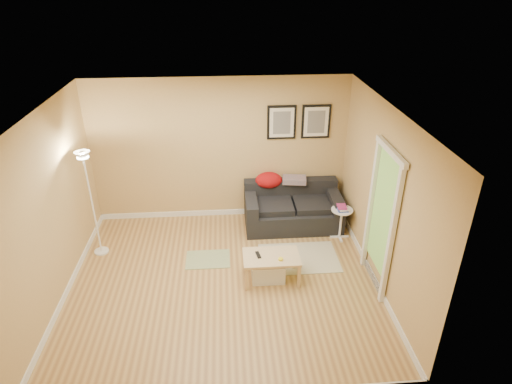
% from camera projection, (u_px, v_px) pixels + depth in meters
% --- Properties ---
extents(floor, '(4.50, 4.50, 0.00)m').
position_uv_depth(floor, '(224.00, 282.00, 6.42)').
color(floor, tan).
rests_on(floor, ground).
extents(ceiling, '(4.50, 4.50, 0.00)m').
position_uv_depth(ceiling, '(216.00, 113.00, 5.22)').
color(ceiling, white).
rests_on(ceiling, wall_back).
extents(wall_back, '(4.50, 0.00, 4.50)m').
position_uv_depth(wall_back, '(220.00, 151.00, 7.59)').
color(wall_back, tan).
rests_on(wall_back, ground).
extents(wall_front, '(4.50, 0.00, 4.50)m').
position_uv_depth(wall_front, '(221.00, 309.00, 4.05)').
color(wall_front, tan).
rests_on(wall_front, ground).
extents(wall_left, '(0.00, 4.00, 4.00)m').
position_uv_depth(wall_left, '(49.00, 212.00, 5.67)').
color(wall_left, tan).
rests_on(wall_left, ground).
extents(wall_right, '(0.00, 4.00, 4.00)m').
position_uv_depth(wall_right, '(383.00, 200.00, 5.98)').
color(wall_right, tan).
rests_on(wall_right, ground).
extents(baseboard_back, '(4.50, 0.02, 0.10)m').
position_uv_depth(baseboard_back, '(223.00, 212.00, 8.16)').
color(baseboard_back, white).
rests_on(baseboard_back, ground).
extents(baseboard_left, '(0.02, 4.00, 0.10)m').
position_uv_depth(baseboard_left, '(69.00, 287.00, 6.24)').
color(baseboard_left, white).
rests_on(baseboard_left, ground).
extents(baseboard_right, '(0.02, 4.00, 0.10)m').
position_uv_depth(baseboard_right, '(371.00, 272.00, 6.55)').
color(baseboard_right, white).
rests_on(baseboard_right, ground).
extents(sofa, '(1.70, 0.90, 0.75)m').
position_uv_depth(sofa, '(293.00, 207.00, 7.69)').
color(sofa, black).
rests_on(sofa, ground).
extents(red_throw, '(0.48, 0.36, 0.28)m').
position_uv_depth(red_throw, '(269.00, 180.00, 7.75)').
color(red_throw, '#AF1013').
rests_on(red_throw, sofa).
extents(plaid_throw, '(0.45, 0.32, 0.10)m').
position_uv_depth(plaid_throw, '(294.00, 180.00, 7.74)').
color(plaid_throw, '#A97562').
rests_on(plaid_throw, sofa).
extents(framed_print_left, '(0.50, 0.04, 0.60)m').
position_uv_depth(framed_print_left, '(282.00, 122.00, 7.41)').
color(framed_print_left, black).
rests_on(framed_print_left, wall_back).
extents(framed_print_right, '(0.50, 0.04, 0.60)m').
position_uv_depth(framed_print_right, '(316.00, 122.00, 7.45)').
color(framed_print_right, black).
rests_on(framed_print_right, wall_back).
extents(area_rug, '(1.25, 0.85, 0.01)m').
position_uv_depth(area_rug, '(299.00, 258.00, 6.94)').
color(area_rug, beige).
rests_on(area_rug, ground).
extents(green_runner, '(0.70, 0.50, 0.01)m').
position_uv_depth(green_runner, '(208.00, 259.00, 6.91)').
color(green_runner, '#668C4C').
rests_on(green_runner, ground).
extents(coffee_table, '(0.93, 0.71, 0.41)m').
position_uv_depth(coffee_table, '(271.00, 267.00, 6.39)').
color(coffee_table, '#D2B380').
rests_on(coffee_table, ground).
extents(remote_control, '(0.08, 0.17, 0.02)m').
position_uv_depth(remote_control, '(258.00, 255.00, 6.31)').
color(remote_control, black).
rests_on(remote_control, coffee_table).
extents(tape_roll, '(0.07, 0.07, 0.03)m').
position_uv_depth(tape_roll, '(281.00, 259.00, 6.21)').
color(tape_roll, yellow).
rests_on(tape_roll, coffee_table).
extents(storage_bin, '(0.50, 0.37, 0.31)m').
position_uv_depth(storage_bin, '(268.00, 270.00, 6.42)').
color(storage_bin, white).
rests_on(storage_bin, ground).
extents(side_table, '(0.36, 0.36, 0.56)m').
position_uv_depth(side_table, '(341.00, 224.00, 7.36)').
color(side_table, white).
rests_on(side_table, ground).
extents(book_stack, '(0.22, 0.26, 0.07)m').
position_uv_depth(book_stack, '(342.00, 208.00, 7.21)').
color(book_stack, '#344D9E').
rests_on(book_stack, side_table).
extents(floor_lamp, '(0.23, 0.23, 1.79)m').
position_uv_depth(floor_lamp, '(93.00, 207.00, 6.71)').
color(floor_lamp, white).
rests_on(floor_lamp, ground).
extents(doorway, '(0.12, 1.01, 2.13)m').
position_uv_depth(doorway, '(380.00, 222.00, 5.97)').
color(doorway, white).
rests_on(doorway, ground).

